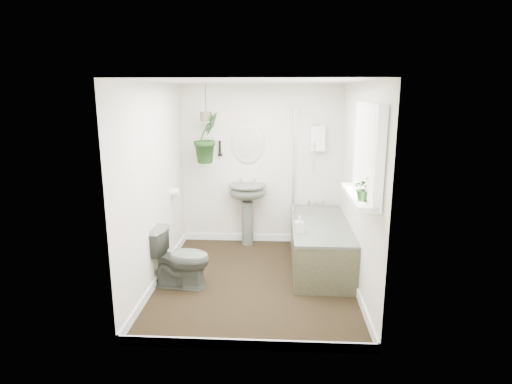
{
  "coord_description": "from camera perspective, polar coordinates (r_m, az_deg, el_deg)",
  "views": [
    {
      "loc": [
        0.27,
        -4.69,
        2.21
      ],
      "look_at": [
        0.0,
        0.15,
        1.05
      ],
      "focal_mm": 30.0,
      "sensor_mm": 36.0,
      "label": 1
    }
  ],
  "objects": [
    {
      "name": "bath_screen",
      "position": [
        5.76,
        5.15,
        4.11
      ],
      "size": [
        0.04,
        0.72,
        1.4
      ],
      "primitive_type": null,
      "color": "silver",
      "rests_on": "bathtub"
    },
    {
      "name": "pedestal_sink",
      "position": [
        6.2,
        -1.14,
        -3.01
      ],
      "size": [
        0.58,
        0.52,
        0.9
      ],
      "primitive_type": null,
      "rotation": [
        0.0,
        0.0,
        0.13
      ],
      "color": "#4F544A",
      "rests_on": "floor"
    },
    {
      "name": "floor",
      "position": [
        5.2,
        -0.09,
        -11.83
      ],
      "size": [
        2.3,
        2.8,
        0.02
      ],
      "primitive_type": "cube",
      "color": "black",
      "rests_on": "ground"
    },
    {
      "name": "wall_left",
      "position": [
        5.02,
        -13.45,
        0.88
      ],
      "size": [
        0.02,
        2.8,
        2.3
      ],
      "primitive_type": "cube",
      "color": "#EDE3C9",
      "rests_on": "ground"
    },
    {
      "name": "window_blinds",
      "position": [
        4.1,
        14.11,
        5.21
      ],
      "size": [
        0.01,
        0.86,
        0.76
      ],
      "primitive_type": "cube",
      "color": "white",
      "rests_on": "wall_right"
    },
    {
      "name": "window_sill",
      "position": [
        4.18,
        13.44,
        -0.49
      ],
      "size": [
        0.18,
        1.0,
        0.04
      ],
      "primitive_type": "cube",
      "color": "white",
      "rests_on": "wall_right"
    },
    {
      "name": "bathtub",
      "position": [
        5.56,
        8.53,
        -6.9
      ],
      "size": [
        0.72,
        1.72,
        0.58
      ],
      "primitive_type": null,
      "color": "#4F544A",
      "rests_on": "floor"
    },
    {
      "name": "shower_box",
      "position": [
        6.09,
        8.23,
        7.1
      ],
      "size": [
        0.2,
        0.1,
        0.35
      ],
      "primitive_type": "cube",
      "color": "white",
      "rests_on": "wall_back"
    },
    {
      "name": "wall_right",
      "position": [
        4.89,
        13.6,
        0.56
      ],
      "size": [
        0.02,
        2.8,
        2.3
      ],
      "primitive_type": "cube",
      "color": "#EDE3C9",
      "rests_on": "ground"
    },
    {
      "name": "wall_back",
      "position": [
        6.2,
        0.65,
        3.61
      ],
      "size": [
        2.3,
        0.02,
        2.3
      ],
      "primitive_type": "cube",
      "color": "#EDE3C9",
      "rests_on": "ground"
    },
    {
      "name": "hanging_plant",
      "position": [
        5.93,
        -6.59,
        7.22
      ],
      "size": [
        0.48,
        0.49,
        0.69
      ],
      "primitive_type": "imported",
      "rotation": [
        0.0,
        0.0,
        0.9
      ],
      "color": "black",
      "rests_on": "ceiling"
    },
    {
      "name": "ceiling",
      "position": [
        4.7,
        -0.11,
        14.68
      ],
      "size": [
        2.3,
        2.8,
        0.02
      ],
      "primitive_type": "cube",
      "color": "white",
      "rests_on": "ground"
    },
    {
      "name": "toilet",
      "position": [
        5.01,
        -10.06,
        -8.6
      ],
      "size": [
        0.72,
        0.47,
        0.69
      ],
      "primitive_type": "imported",
      "rotation": [
        0.0,
        0.0,
        1.45
      ],
      "color": "#4F544A",
      "rests_on": "floor"
    },
    {
      "name": "skirting",
      "position": [
        5.17,
        -0.09,
        -11.23
      ],
      "size": [
        2.3,
        2.8,
        0.1
      ],
      "primitive_type": "cube",
      "color": "white",
      "rests_on": "floor"
    },
    {
      "name": "window_recess",
      "position": [
        4.11,
        14.72,
        5.19
      ],
      "size": [
        0.08,
        1.0,
        0.9
      ],
      "primitive_type": "cube",
      "color": "white",
      "rests_on": "wall_right"
    },
    {
      "name": "oval_mirror",
      "position": [
        6.12,
        -1.1,
        6.79
      ],
      "size": [
        0.46,
        0.03,
        0.62
      ],
      "primitive_type": "ellipsoid",
      "color": "beige",
      "rests_on": "wall_back"
    },
    {
      "name": "soap_bottle",
      "position": [
        5.03,
        5.79,
        -4.31
      ],
      "size": [
        0.1,
        0.1,
        0.2
      ],
      "primitive_type": "imported",
      "rotation": [
        0.0,
        0.0,
        0.12
      ],
      "color": "black",
      "rests_on": "bathtub"
    },
    {
      "name": "wall_front",
      "position": [
        3.46,
        -1.44,
        -4.4
      ],
      "size": [
        2.3,
        0.02,
        2.3
      ],
      "primitive_type": "cube",
      "color": "#EDE3C9",
      "rests_on": "ground"
    },
    {
      "name": "sill_plant",
      "position": [
        3.9,
        14.28,
        0.46
      ],
      "size": [
        0.21,
        0.19,
        0.22
      ],
      "primitive_type": "imported",
      "rotation": [
        0.0,
        0.0,
        0.08
      ],
      "color": "black",
      "rests_on": "window_sill"
    },
    {
      "name": "wall_sconce",
      "position": [
        6.16,
        -4.83,
        5.86
      ],
      "size": [
        0.04,
        0.04,
        0.22
      ],
      "primitive_type": "cylinder",
      "color": "black",
      "rests_on": "wall_back"
    },
    {
      "name": "hanging_pot",
      "position": [
        5.91,
        -6.67,
        9.98
      ],
      "size": [
        0.16,
        0.16,
        0.12
      ],
      "primitive_type": "cylinder",
      "color": "brown",
      "rests_on": "ceiling"
    },
    {
      "name": "toilet_roll_holder",
      "position": [
        5.71,
        -10.77,
        -0.04
      ],
      "size": [
        0.11,
        0.11,
        0.11
      ],
      "primitive_type": "cylinder",
      "rotation": [
        0.0,
        1.57,
        0.0
      ],
      "color": "white",
      "rests_on": "wall_left"
    }
  ]
}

